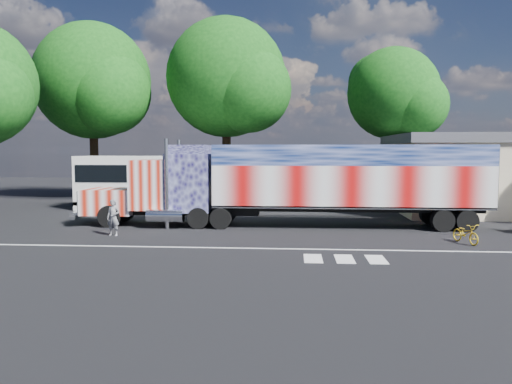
# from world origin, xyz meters

# --- Properties ---
(ground) EXTENTS (100.00, 100.00, 0.00)m
(ground) POSITION_xyz_m (0.00, 0.00, 0.00)
(ground) COLOR black
(lane_markings) EXTENTS (30.00, 2.67, 0.01)m
(lane_markings) POSITION_xyz_m (1.71, -3.77, 0.01)
(lane_markings) COLOR silver
(lane_markings) RESTS_ON ground
(semi_truck) EXTENTS (22.34, 3.53, 4.76)m
(semi_truck) POSITION_xyz_m (2.24, 3.36, 2.45)
(semi_truck) COLOR black
(semi_truck) RESTS_ON ground
(coach_bus) EXTENTS (12.89, 3.00, 3.75)m
(coach_bus) POSITION_xyz_m (-6.69, 10.62, 1.94)
(coach_bus) COLOR white
(coach_bus) RESTS_ON ground
(woman) EXTENTS (0.71, 0.53, 1.78)m
(woman) POSITION_xyz_m (-6.71, -0.36, 0.89)
(woman) COLOR slate
(woman) RESTS_ON ground
(bicycle) EXTENTS (1.12, 1.82, 0.90)m
(bicycle) POSITION_xyz_m (9.71, -1.14, 0.45)
(bicycle) COLOR gold
(bicycle) RESTS_ON ground
(tree_nw_a) EXTENTS (10.20, 9.72, 14.83)m
(tree_nw_a) POSITION_xyz_m (-14.79, 17.53, 9.91)
(tree_nw_a) COLOR black
(tree_nw_a) RESTS_ON ground
(tree_ne_a) EXTENTS (7.88, 7.50, 12.55)m
(tree_ne_a) POSITION_xyz_m (10.25, 18.29, 8.73)
(tree_ne_a) COLOR black
(tree_ne_a) RESTS_ON ground
(tree_n_mid) EXTENTS (10.14, 9.66, 14.87)m
(tree_n_mid) POSITION_xyz_m (-3.35, 16.98, 9.97)
(tree_n_mid) COLOR black
(tree_n_mid) RESTS_ON ground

